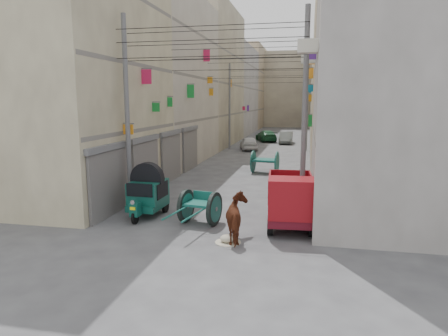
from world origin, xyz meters
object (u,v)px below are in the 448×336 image
(tonga_cart, at_px, (200,207))
(feed_sack, at_px, (228,239))
(mini_truck, at_px, (291,203))
(distant_car_green, at_px, (266,136))
(distant_car_grey, at_px, (286,138))
(auto_rickshaw, at_px, (148,192))
(second_cart, at_px, (265,161))
(distant_car_white, at_px, (249,143))
(horse, at_px, (238,218))

(tonga_cart, xyz_separation_m, feed_sack, (1.43, -1.77, -0.52))
(mini_truck, height_order, feed_sack, mini_truck)
(tonga_cart, xyz_separation_m, distant_car_green, (-0.81, 31.54, -0.04))
(distant_car_green, bearing_deg, mini_truck, 77.75)
(tonga_cart, height_order, distant_car_grey, distant_car_grey)
(feed_sack, bearing_deg, tonga_cart, 128.94)
(feed_sack, xyz_separation_m, distant_car_grey, (0.11, 31.39, 0.51))
(auto_rickshaw, relative_size, distant_car_grey, 0.60)
(tonga_cart, bearing_deg, second_cart, 93.39)
(auto_rickshaw, xyz_separation_m, distant_car_grey, (3.88, 28.97, -0.33))
(distant_car_white, bearing_deg, mini_truck, 88.53)
(distant_car_white, bearing_deg, feed_sack, 83.37)
(second_cart, relative_size, horse, 0.97)
(mini_truck, bearing_deg, tonga_cart, 177.29)
(feed_sack, distance_m, distant_car_grey, 31.39)
(distant_car_grey, bearing_deg, horse, -90.19)
(horse, height_order, distant_car_white, horse)
(distant_car_grey, relative_size, distant_car_green, 0.91)
(mini_truck, distance_m, distant_car_green, 31.73)
(distant_car_white, bearing_deg, second_cart, 89.69)
(distant_car_grey, bearing_deg, second_cart, -91.45)
(auto_rickshaw, relative_size, feed_sack, 4.44)
(mini_truck, relative_size, second_cart, 2.09)
(mini_truck, height_order, horse, mini_truck)
(mini_truck, bearing_deg, auto_rickshaw, 170.14)
(horse, relative_size, distant_car_white, 0.49)
(auto_rickshaw, relative_size, second_cart, 1.34)
(auto_rickshaw, height_order, distant_car_grey, auto_rickshaw)
(distant_car_grey, bearing_deg, distant_car_green, 140.27)
(mini_truck, relative_size, horse, 2.04)
(tonga_cart, distance_m, feed_sack, 2.33)
(mini_truck, xyz_separation_m, distant_car_white, (-4.88, 22.99, -0.33))
(distant_car_white, relative_size, distant_car_grey, 0.95)
(second_cart, height_order, feed_sack, second_cart)
(tonga_cart, bearing_deg, feed_sack, -41.35)
(auto_rickshaw, distance_m, tonga_cart, 2.45)
(second_cart, bearing_deg, distant_car_white, 108.85)
(tonga_cart, height_order, distant_car_green, tonga_cart)
(second_cart, xyz_separation_m, horse, (0.48, -12.64, -0.00))
(distant_car_green, bearing_deg, distant_car_grey, 121.03)
(mini_truck, height_order, distant_car_grey, mini_truck)
(tonga_cart, distance_m, distant_car_green, 31.55)
(tonga_cart, height_order, second_cart, second_cart)
(second_cart, height_order, horse, horse)
(mini_truck, distance_m, second_cart, 11.27)
(horse, height_order, distant_car_grey, horse)
(auto_rickshaw, xyz_separation_m, second_cart, (3.57, 10.50, -0.21))
(second_cart, relative_size, feed_sack, 3.30)
(auto_rickshaw, height_order, tonga_cart, auto_rickshaw)
(auto_rickshaw, bearing_deg, mini_truck, -4.37)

